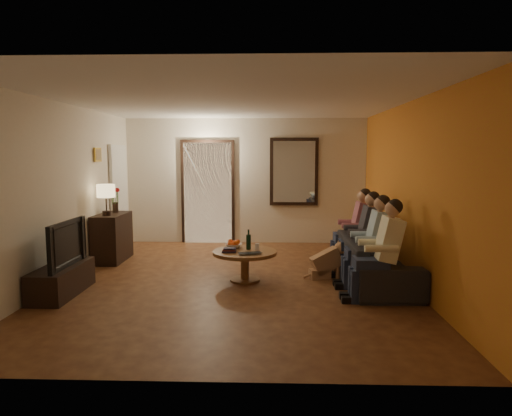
{
  "coord_description": "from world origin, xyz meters",
  "views": [
    {
      "loc": [
        0.52,
        -6.52,
        1.84
      ],
      "look_at": [
        0.3,
        0.3,
        1.05
      ],
      "focal_mm": 32.0,
      "sensor_mm": 36.0,
      "label": 1
    }
  ],
  "objects_px": {
    "person_c": "(364,238)",
    "table_lamp": "(106,200)",
    "tv": "(60,244)",
    "bowl": "(234,246)",
    "person_d": "(357,231)",
    "person_a": "(384,255)",
    "laptop": "(251,254)",
    "coffee_table": "(245,266)",
    "person_b": "(373,245)",
    "tv_stand": "(62,280)",
    "wine_bottle": "(249,239)",
    "dresser": "(112,237)",
    "dog": "(326,260)",
    "sofa": "(375,260)"
  },
  "relations": [
    {
      "from": "table_lamp",
      "to": "tv_stand",
      "type": "xyz_separation_m",
      "value": [
        0.0,
        -1.74,
        -0.9
      ]
    },
    {
      "from": "tv",
      "to": "bowl",
      "type": "relative_size",
      "value": 4.04
    },
    {
      "from": "coffee_table",
      "to": "tv",
      "type": "bearing_deg",
      "value": -162.89
    },
    {
      "from": "dresser",
      "to": "person_b",
      "type": "xyz_separation_m",
      "value": [
        4.19,
        -1.51,
        0.19
      ]
    },
    {
      "from": "coffee_table",
      "to": "tv_stand",
      "type": "bearing_deg",
      "value": -162.89
    },
    {
      "from": "coffee_table",
      "to": "person_b",
      "type": "bearing_deg",
      "value": -9.04
    },
    {
      "from": "tv_stand",
      "to": "person_c",
      "type": "distance_m",
      "value": 4.34
    },
    {
      "from": "person_d",
      "to": "dog",
      "type": "xyz_separation_m",
      "value": [
        -0.58,
        -0.72,
        -0.32
      ]
    },
    {
      "from": "sofa",
      "to": "person_d",
      "type": "relative_size",
      "value": 1.83
    },
    {
      "from": "person_a",
      "to": "laptop",
      "type": "relative_size",
      "value": 3.65
    },
    {
      "from": "tv_stand",
      "to": "tv",
      "type": "bearing_deg",
      "value": 0.0
    },
    {
      "from": "dresser",
      "to": "person_b",
      "type": "bearing_deg",
      "value": -19.78
    },
    {
      "from": "table_lamp",
      "to": "coffee_table",
      "type": "relative_size",
      "value": 0.58
    },
    {
      "from": "table_lamp",
      "to": "bowl",
      "type": "relative_size",
      "value": 2.08
    },
    {
      "from": "person_a",
      "to": "wine_bottle",
      "type": "relative_size",
      "value": 3.87
    },
    {
      "from": "person_a",
      "to": "bowl",
      "type": "height_order",
      "value": "person_a"
    },
    {
      "from": "tv_stand",
      "to": "laptop",
      "type": "height_order",
      "value": "laptop"
    },
    {
      "from": "dog",
      "to": "laptop",
      "type": "bearing_deg",
      "value": -169.37
    },
    {
      "from": "tv",
      "to": "person_a",
      "type": "bearing_deg",
      "value": -92.03
    },
    {
      "from": "person_a",
      "to": "sofa",
      "type": "bearing_deg",
      "value": 83.66
    },
    {
      "from": "sofa",
      "to": "wine_bottle",
      "type": "bearing_deg",
      "value": 87.33
    },
    {
      "from": "person_c",
      "to": "dog",
      "type": "relative_size",
      "value": 2.14
    },
    {
      "from": "sofa",
      "to": "bowl",
      "type": "height_order",
      "value": "sofa"
    },
    {
      "from": "dresser",
      "to": "coffee_table",
      "type": "bearing_deg",
      "value": -27.03
    },
    {
      "from": "sofa",
      "to": "person_d",
      "type": "bearing_deg",
      "value": 6.33
    },
    {
      "from": "laptop",
      "to": "tv",
      "type": "bearing_deg",
      "value": 174.47
    },
    {
      "from": "person_a",
      "to": "table_lamp",
      "type": "bearing_deg",
      "value": 155.76
    },
    {
      "from": "person_b",
      "to": "laptop",
      "type": "relative_size",
      "value": 3.65
    },
    {
      "from": "sofa",
      "to": "person_a",
      "type": "bearing_deg",
      "value": 173.65
    },
    {
      "from": "dresser",
      "to": "bowl",
      "type": "bearing_deg",
      "value": -24.34
    },
    {
      "from": "dog",
      "to": "person_c",
      "type": "bearing_deg",
      "value": -1.16
    },
    {
      "from": "person_c",
      "to": "table_lamp",
      "type": "bearing_deg",
      "value": 170.68
    },
    {
      "from": "dresser",
      "to": "laptop",
      "type": "xyz_separation_m",
      "value": [
        2.49,
        -1.5,
        0.05
      ]
    },
    {
      "from": "tv",
      "to": "person_b",
      "type": "xyz_separation_m",
      "value": [
        4.19,
        0.45,
        -0.09
      ]
    },
    {
      "from": "tv",
      "to": "tv_stand",
      "type": "bearing_deg",
      "value": 0.0
    },
    {
      "from": "person_a",
      "to": "bowl",
      "type": "bearing_deg",
      "value": 150.78
    },
    {
      "from": "wine_bottle",
      "to": "laptop",
      "type": "relative_size",
      "value": 0.94
    },
    {
      "from": "table_lamp",
      "to": "laptop",
      "type": "xyz_separation_m",
      "value": [
        2.49,
        -1.28,
        -0.63
      ]
    },
    {
      "from": "wine_bottle",
      "to": "sofa",
      "type": "bearing_deg",
      "value": -2.66
    },
    {
      "from": "person_d",
      "to": "bowl",
      "type": "height_order",
      "value": "person_d"
    },
    {
      "from": "tv_stand",
      "to": "wine_bottle",
      "type": "xyz_separation_m",
      "value": [
        2.44,
        0.84,
        0.41
      ]
    },
    {
      "from": "person_a",
      "to": "person_b",
      "type": "relative_size",
      "value": 1.0
    },
    {
      "from": "tv_stand",
      "to": "wine_bottle",
      "type": "relative_size",
      "value": 3.73
    },
    {
      "from": "person_a",
      "to": "coffee_table",
      "type": "bearing_deg",
      "value": 153.76
    },
    {
      "from": "dog",
      "to": "coffee_table",
      "type": "distance_m",
      "value": 1.24
    },
    {
      "from": "dog",
      "to": "bowl",
      "type": "height_order",
      "value": "dog"
    },
    {
      "from": "person_c",
      "to": "person_d",
      "type": "bearing_deg",
      "value": 90.0
    },
    {
      "from": "tv_stand",
      "to": "person_d",
      "type": "xyz_separation_m",
      "value": [
        4.19,
        1.65,
        0.41
      ]
    },
    {
      "from": "tv",
      "to": "sofa",
      "type": "bearing_deg",
      "value": -80.07
    },
    {
      "from": "sofa",
      "to": "table_lamp",
      "type": "bearing_deg",
      "value": 77.03
    }
  ]
}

